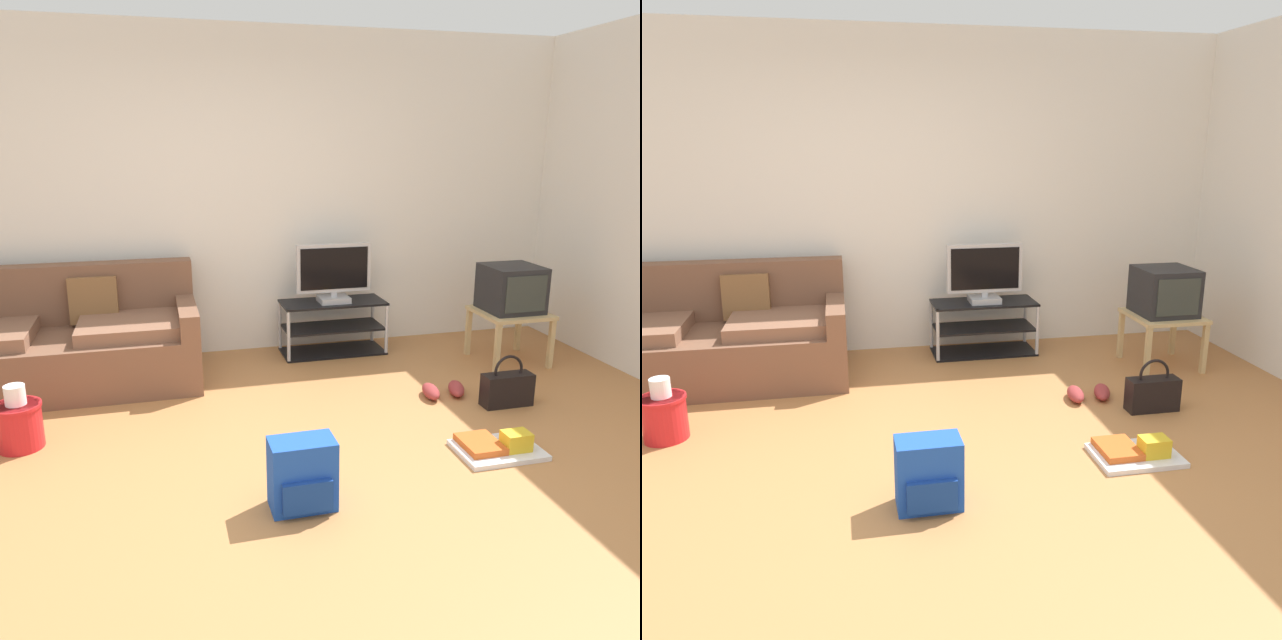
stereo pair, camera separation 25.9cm
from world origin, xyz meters
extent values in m
cube|color=#B27542|center=(0.00, 0.00, -0.01)|extent=(9.00, 9.80, 0.02)
cube|color=silver|center=(0.00, 2.45, 1.35)|extent=(9.00, 0.10, 2.70)
cube|color=brown|center=(-1.34, 1.85, 0.20)|extent=(2.04, 0.93, 0.41)
cube|color=brown|center=(-1.34, 2.21, 0.64)|extent=(2.04, 0.20, 0.47)
cube|color=brown|center=(-0.39, 1.85, 0.50)|extent=(0.14, 0.93, 0.20)
cube|color=brown|center=(-0.78, 1.79, 0.46)|extent=(0.82, 0.65, 0.10)
cube|color=brown|center=(-1.08, 2.09, 0.61)|extent=(0.36, 0.14, 0.37)
cube|color=black|center=(0.86, 2.12, 0.45)|extent=(0.90, 0.40, 0.02)
cube|color=black|center=(0.86, 2.12, 0.23)|extent=(0.86, 0.38, 0.02)
cube|color=black|center=(0.86, 2.12, 0.01)|extent=(0.90, 0.40, 0.02)
cylinder|color=#B7B7BC|center=(0.43, 1.93, 0.23)|extent=(0.03, 0.03, 0.46)
cylinder|color=#B7B7BC|center=(1.30, 1.93, 0.23)|extent=(0.03, 0.03, 0.46)
cylinder|color=#B7B7BC|center=(0.43, 2.30, 0.23)|extent=(0.03, 0.03, 0.46)
cylinder|color=#B7B7BC|center=(1.30, 2.30, 0.23)|extent=(0.03, 0.03, 0.46)
cube|color=#B2B2B7|center=(0.86, 2.10, 0.49)|extent=(0.26, 0.22, 0.05)
cube|color=#B2B2B7|center=(0.86, 2.10, 0.53)|extent=(0.05, 0.04, 0.04)
cube|color=#B2B2B7|center=(0.86, 2.10, 0.76)|extent=(0.65, 0.04, 0.41)
cube|color=black|center=(0.86, 2.07, 0.76)|extent=(0.59, 0.01, 0.35)
cube|color=tan|center=(2.23, 1.51, 0.42)|extent=(0.55, 0.55, 0.03)
cube|color=tan|center=(1.98, 1.27, 0.20)|extent=(0.04, 0.04, 0.41)
cube|color=tan|center=(2.47, 1.27, 0.20)|extent=(0.04, 0.04, 0.41)
cube|color=tan|center=(1.98, 1.76, 0.20)|extent=(0.04, 0.04, 0.41)
cube|color=tan|center=(2.47, 1.76, 0.20)|extent=(0.04, 0.04, 0.41)
cube|color=#232326|center=(2.23, 1.53, 0.63)|extent=(0.43, 0.43, 0.38)
cube|color=#333833|center=(2.23, 1.31, 0.63)|extent=(0.36, 0.01, 0.29)
cube|color=blue|center=(0.04, -0.20, 0.18)|extent=(0.33, 0.19, 0.37)
cube|color=navy|center=(0.04, -0.32, 0.12)|extent=(0.25, 0.04, 0.16)
cylinder|color=navy|center=(-0.05, -0.09, 0.20)|extent=(0.04, 0.04, 0.30)
cylinder|color=navy|center=(0.14, -0.09, 0.20)|extent=(0.04, 0.04, 0.30)
cube|color=black|center=(1.73, 0.68, 0.12)|extent=(0.36, 0.13, 0.23)
torus|color=black|center=(1.73, 0.68, 0.26)|extent=(0.22, 0.02, 0.22)
cylinder|color=red|center=(-1.46, 0.86, 0.14)|extent=(0.27, 0.27, 0.28)
cylinder|color=red|center=(-1.46, 0.86, 0.27)|extent=(0.28, 0.28, 0.02)
cylinder|color=white|center=(-1.46, 0.86, 0.33)|extent=(0.12, 0.12, 0.14)
ellipsoid|color=#993333|center=(1.27, 0.95, 0.04)|extent=(0.15, 0.27, 0.09)
ellipsoid|color=#993333|center=(1.47, 0.95, 0.04)|extent=(0.19, 0.28, 0.09)
cube|color=silver|center=(1.31, 0.06, 0.01)|extent=(0.50, 0.36, 0.03)
cube|color=gold|center=(1.39, 0.02, 0.08)|extent=(0.16, 0.12, 0.11)
cube|color=#CC561E|center=(1.21, 0.10, 0.05)|extent=(0.22, 0.28, 0.04)
camera|label=1|loc=(-0.59, -2.95, 1.78)|focal=35.32mm
camera|label=2|loc=(-0.34, -3.01, 1.78)|focal=35.32mm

